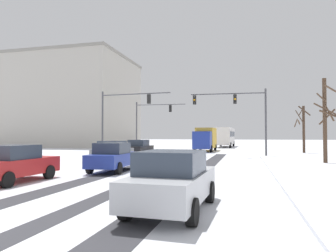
{
  "coord_description": "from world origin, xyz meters",
  "views": [
    {
      "loc": [
        6.02,
        -4.22,
        2.03
      ],
      "look_at": [
        0.0,
        19.57,
        2.8
      ],
      "focal_mm": 32.49,
      "sensor_mm": 36.0,
      "label": 1
    }
  ],
  "objects_px": {
    "traffic_signal_near_left": "(121,111)",
    "office_building_far_left_block": "(65,103)",
    "traffic_signal_far_left": "(150,117)",
    "bare_tree_sidewalk_mid": "(326,118)",
    "bare_tree_sidewalk_far": "(303,127)",
    "traffic_signal_near_right": "(238,108)",
    "car_red_fourth": "(14,164)",
    "box_truck_delivery": "(205,139)",
    "car_grey_second": "(113,151)",
    "bus_oncoming": "(225,136)",
    "car_blue_third": "(113,157)",
    "car_black_lead": "(139,148)",
    "car_silver_fifth": "(173,180)"
  },
  "relations": [
    {
      "from": "car_blue_third",
      "to": "bus_oncoming",
      "type": "distance_m",
      "value": 38.8
    },
    {
      "from": "car_silver_fifth",
      "to": "traffic_signal_far_left",
      "type": "bearing_deg",
      "value": 108.7
    },
    {
      "from": "bus_oncoming",
      "to": "bare_tree_sidewalk_mid",
      "type": "xyz_separation_m",
      "value": [
        9.19,
        -29.81,
        1.35
      ]
    },
    {
      "from": "traffic_signal_far_left",
      "to": "traffic_signal_near_right",
      "type": "bearing_deg",
      "value": -35.59
    },
    {
      "from": "car_grey_second",
      "to": "car_blue_third",
      "type": "bearing_deg",
      "value": -65.59
    },
    {
      "from": "car_silver_fifth",
      "to": "bare_tree_sidewalk_mid",
      "type": "xyz_separation_m",
      "value": [
        7.74,
        16.68,
        2.53
      ]
    },
    {
      "from": "box_truck_delivery",
      "to": "car_blue_third",
      "type": "bearing_deg",
      "value": -95.66
    },
    {
      "from": "car_black_lead",
      "to": "car_blue_third",
      "type": "xyz_separation_m",
      "value": [
        2.67,
        -11.88,
        0.0
      ]
    },
    {
      "from": "traffic_signal_near_right",
      "to": "car_red_fourth",
      "type": "relative_size",
      "value": 1.74
    },
    {
      "from": "bus_oncoming",
      "to": "traffic_signal_far_left",
      "type": "bearing_deg",
      "value": -118.35
    },
    {
      "from": "car_grey_second",
      "to": "box_truck_delivery",
      "type": "height_order",
      "value": "box_truck_delivery"
    },
    {
      "from": "office_building_far_left_block",
      "to": "traffic_signal_near_right",
      "type": "bearing_deg",
      "value": -33.58
    },
    {
      "from": "traffic_signal_near_right",
      "to": "traffic_signal_near_left",
      "type": "height_order",
      "value": "same"
    },
    {
      "from": "car_grey_second",
      "to": "car_red_fourth",
      "type": "height_order",
      "value": "same"
    },
    {
      "from": "car_silver_fifth",
      "to": "car_grey_second",
      "type": "bearing_deg",
      "value": 120.35
    },
    {
      "from": "car_blue_third",
      "to": "bare_tree_sidewalk_mid",
      "type": "bearing_deg",
      "value": 33.78
    },
    {
      "from": "traffic_signal_far_left",
      "to": "car_red_fourth",
      "type": "distance_m",
      "value": 27.45
    },
    {
      "from": "car_red_fourth",
      "to": "car_black_lead",
      "type": "bearing_deg",
      "value": 90.73
    },
    {
      "from": "car_black_lead",
      "to": "bus_oncoming",
      "type": "bearing_deg",
      "value": 76.16
    },
    {
      "from": "traffic_signal_far_left",
      "to": "car_grey_second",
      "type": "bearing_deg",
      "value": -82.02
    },
    {
      "from": "car_silver_fifth",
      "to": "office_building_far_left_block",
      "type": "relative_size",
      "value": 0.17
    },
    {
      "from": "car_grey_second",
      "to": "car_silver_fifth",
      "type": "bearing_deg",
      "value": -59.65
    },
    {
      "from": "traffic_signal_near_left",
      "to": "office_building_far_left_block",
      "type": "bearing_deg",
      "value": 132.35
    },
    {
      "from": "box_truck_delivery",
      "to": "car_grey_second",
      "type": "bearing_deg",
      "value": -105.17
    },
    {
      "from": "car_silver_fifth",
      "to": "car_blue_third",
      "type": "bearing_deg",
      "value": 124.13
    },
    {
      "from": "bus_oncoming",
      "to": "bare_tree_sidewalk_far",
      "type": "height_order",
      "value": "bare_tree_sidewalk_far"
    },
    {
      "from": "traffic_signal_far_left",
      "to": "office_building_far_left_block",
      "type": "xyz_separation_m",
      "value": [
        -21.66,
        13.78,
        3.9
      ]
    },
    {
      "from": "traffic_signal_far_left",
      "to": "bus_oncoming",
      "type": "xyz_separation_m",
      "value": [
        8.78,
        16.27,
        -2.47
      ]
    },
    {
      "from": "bare_tree_sidewalk_mid",
      "to": "office_building_far_left_block",
      "type": "bearing_deg",
      "value": 145.41
    },
    {
      "from": "box_truck_delivery",
      "to": "bare_tree_sidewalk_mid",
      "type": "xyz_separation_m",
      "value": [
        10.79,
        -14.6,
        1.71
      ]
    },
    {
      "from": "car_grey_second",
      "to": "box_truck_delivery",
      "type": "bearing_deg",
      "value": 74.83
    },
    {
      "from": "traffic_signal_far_left",
      "to": "box_truck_delivery",
      "type": "bearing_deg",
      "value": 8.38
    },
    {
      "from": "bare_tree_sidewalk_mid",
      "to": "bare_tree_sidewalk_far",
      "type": "xyz_separation_m",
      "value": [
        0.81,
        13.74,
        -0.31
      ]
    },
    {
      "from": "car_black_lead",
      "to": "office_building_far_left_block",
      "type": "xyz_separation_m",
      "value": [
        -23.86,
        24.21,
        7.55
      ]
    },
    {
      "from": "traffic_signal_near_left",
      "to": "office_building_far_left_block",
      "type": "xyz_separation_m",
      "value": [
        -21.88,
        24.01,
        3.86
      ]
    },
    {
      "from": "traffic_signal_far_left",
      "to": "bare_tree_sidewalk_mid",
      "type": "bearing_deg",
      "value": -37.01
    },
    {
      "from": "car_black_lead",
      "to": "car_grey_second",
      "type": "xyz_separation_m",
      "value": [
        0.15,
        -6.34,
        0.0
      ]
    },
    {
      "from": "car_blue_third",
      "to": "car_red_fourth",
      "type": "distance_m",
      "value": 5.38
    },
    {
      "from": "car_red_fourth",
      "to": "box_truck_delivery",
      "type": "xyz_separation_m",
      "value": [
        4.77,
        28.16,
        0.82
      ]
    },
    {
      "from": "traffic_signal_near_right",
      "to": "bus_oncoming",
      "type": "relative_size",
      "value": 0.65
    },
    {
      "from": "traffic_signal_near_right",
      "to": "box_truck_delivery",
      "type": "bearing_deg",
      "value": 115.15
    },
    {
      "from": "traffic_signal_near_right",
      "to": "bare_tree_sidewalk_mid",
      "type": "xyz_separation_m",
      "value": [
        6.41,
        -5.27,
        -1.35
      ]
    },
    {
      "from": "car_silver_fifth",
      "to": "box_truck_delivery",
      "type": "relative_size",
      "value": 0.56
    },
    {
      "from": "traffic_signal_near_left",
      "to": "office_building_far_left_block",
      "type": "distance_m",
      "value": 32.71
    },
    {
      "from": "traffic_signal_far_left",
      "to": "car_red_fourth",
      "type": "xyz_separation_m",
      "value": [
        2.41,
        -27.1,
        -3.65
      ]
    },
    {
      "from": "traffic_signal_far_left",
      "to": "traffic_signal_near_left",
      "type": "distance_m",
      "value": 10.23
    },
    {
      "from": "traffic_signal_near_right",
      "to": "car_blue_third",
      "type": "relative_size",
      "value": 1.72
    },
    {
      "from": "bare_tree_sidewalk_mid",
      "to": "traffic_signal_near_right",
      "type": "bearing_deg",
      "value": 140.56
    },
    {
      "from": "car_red_fourth",
      "to": "bare_tree_sidewalk_mid",
      "type": "relative_size",
      "value": 0.65
    },
    {
      "from": "car_silver_fifth",
      "to": "bare_tree_sidewalk_far",
      "type": "height_order",
      "value": "bare_tree_sidewalk_far"
    }
  ]
}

